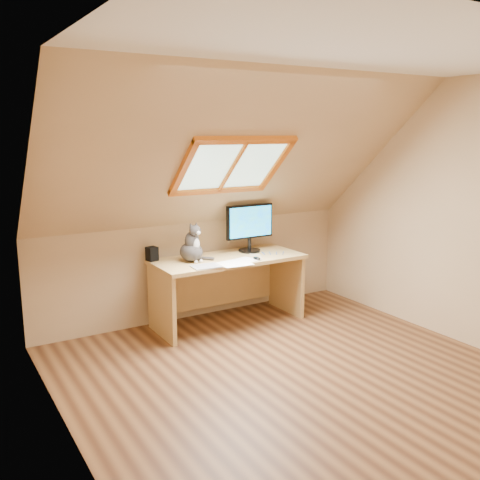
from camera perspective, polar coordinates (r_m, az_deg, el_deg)
ground at (r=4.40m, az=6.28°, el=-14.43°), size 3.50×3.50×0.00m
room_shell at (r=3.92m, az=7.56°, el=4.22°), size 3.52×3.52×2.41m
desk at (r=5.45m, az=-1.64°, el=-3.91°), size 1.51×0.66×0.69m
monitor at (r=5.53m, az=1.04°, el=1.64°), size 0.54×0.23×0.50m
cat at (r=5.16m, az=-5.16°, el=-0.76°), size 0.27×0.30×0.39m
desk_speaker at (r=5.24m, az=-9.37°, el=-1.46°), size 0.11×0.11×0.14m
graphics_tablet at (r=4.96m, az=-3.67°, el=-2.83°), size 0.27×0.20×0.01m
mouse at (r=5.22m, az=1.79°, el=-1.97°), size 0.07×0.10×0.03m
papers at (r=5.09m, az=-0.37°, el=-2.46°), size 0.35×0.30×0.01m
cables at (r=5.44m, az=2.86°, el=-1.56°), size 0.51×0.26×0.01m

